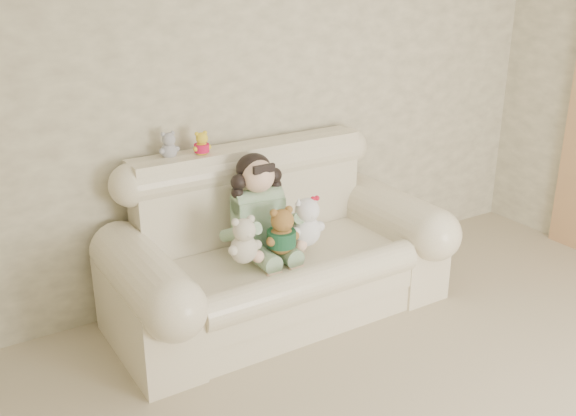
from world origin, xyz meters
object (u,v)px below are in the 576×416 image
(brown_teddy, at_px, (281,227))
(cream_teddy, at_px, (243,236))
(sofa, at_px, (279,239))
(white_cat, at_px, (306,217))
(seated_child, at_px, (258,204))

(brown_teddy, relative_size, cream_teddy, 1.04)
(brown_teddy, xyz_separation_m, cream_teddy, (-0.24, 0.01, -0.01))
(sofa, height_order, cream_teddy, sofa)
(sofa, xyz_separation_m, brown_teddy, (-0.08, -0.16, 0.16))
(white_cat, bearing_deg, brown_teddy, -161.64)
(cream_teddy, bearing_deg, seated_child, 53.71)
(sofa, relative_size, white_cat, 5.66)
(white_cat, distance_m, cream_teddy, 0.43)
(white_cat, xyz_separation_m, cream_teddy, (-0.43, -0.01, -0.02))
(sofa, distance_m, brown_teddy, 0.24)
(white_cat, bearing_deg, sofa, 138.94)
(sofa, distance_m, white_cat, 0.24)
(seated_child, relative_size, cream_teddy, 1.93)
(seated_child, height_order, white_cat, seated_child)
(brown_teddy, bearing_deg, white_cat, 25.11)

